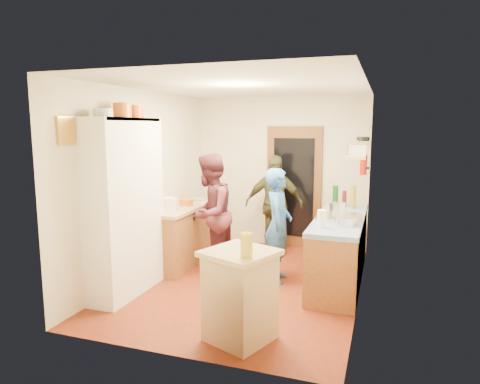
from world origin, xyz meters
The scene contains 44 objects.
floor centered at (0.00, 0.00, -0.01)m, with size 3.00×4.00×0.02m, color maroon.
ceiling centered at (0.00, 0.00, 2.61)m, with size 3.00×4.00×0.02m, color silver.
wall_back centered at (0.00, 2.01, 1.30)m, with size 3.00×0.02×2.60m, color beige.
wall_front centered at (0.00, -2.01, 1.30)m, with size 3.00×0.02×2.60m, color beige.
wall_left centered at (-1.51, 0.00, 1.30)m, with size 0.02×4.00×2.60m, color beige.
wall_right centered at (1.51, 0.00, 1.30)m, with size 0.02×4.00×2.60m, color beige.
door_frame centered at (0.25, 1.97, 1.05)m, with size 0.95×0.06×2.10m, color brown.
door_glass centered at (0.25, 1.94, 1.05)m, with size 0.70×0.02×1.70m, color black.
hutch_body centered at (-1.30, -0.80, 1.10)m, with size 0.40×1.20×2.20m, color white.
hutch_top_shelf centered at (-1.30, -0.80, 2.18)m, with size 0.40×1.14×0.04m, color white.
plate_stack centered at (-1.30, -1.15, 2.25)m, with size 0.22×0.22×0.09m, color white.
orange_pot_a centered at (-1.30, -0.77, 2.29)m, with size 0.22×0.22×0.18m, color orange.
orange_pot_b centered at (-1.30, -0.47, 2.28)m, with size 0.18×0.18×0.16m, color orange.
left_counter_base centered at (-1.20, 0.45, 0.42)m, with size 0.60×1.40×0.85m, color #995F2C.
left_counter_top centered at (-1.20, 0.45, 0.88)m, with size 0.64×1.44×0.05m, color tan.
toaster centered at (-1.15, 0.03, 0.99)m, with size 0.25×0.17×0.19m, color white.
kettle centered at (-1.25, 0.25, 0.99)m, with size 0.15×0.15×0.17m, color white.
orange_bowl centered at (-1.12, 0.56, 0.95)m, with size 0.21×0.21×0.09m, color orange.
chopping_board centered at (-1.18, 1.06, 0.91)m, with size 0.30×0.22×0.03m, color tan.
right_counter_base centered at (1.20, 0.50, 0.42)m, with size 0.60×2.20×0.84m, color #995F2C.
right_counter_top centered at (1.20, 0.50, 0.87)m, with size 0.62×2.22×0.06m, color blue.
hob centered at (1.20, 0.33, 0.92)m, with size 0.55×0.58×0.04m, color silver.
pot_on_hob centered at (1.15, 0.53, 1.01)m, with size 0.21×0.21×0.14m, color silver.
bottle_a centered at (1.05, 1.15, 1.06)m, with size 0.08×0.08×0.32m, color #143F14.
bottle_b centered at (1.18, 1.19, 1.02)m, with size 0.06×0.06×0.25m, color #591419.
bottle_c centered at (1.31, 1.12, 1.07)m, with size 0.08×0.08×0.33m, color olive.
paper_towel centered at (1.05, -0.26, 1.01)m, with size 0.10×0.10×0.22m, color white.
mixing_bowl centered at (1.30, -0.04, 0.95)m, with size 0.27×0.27×0.11m, color silver.
island_base centered at (0.45, -1.50, 0.43)m, with size 0.55×0.55×0.86m, color tan.
island_top centered at (0.45, -1.50, 0.89)m, with size 0.62×0.62×0.05m, color tan.
cutting_board centered at (0.42, -1.44, 0.90)m, with size 0.35×0.28×0.02m, color white.
oil_jar centered at (0.57, -1.68, 1.02)m, with size 0.11×0.11×0.23m, color #AD9E2D.
pan_rail centered at (1.46, 1.52, 2.05)m, with size 0.02×0.02×0.65m, color silver.
pan_hang_a centered at (1.40, 1.35, 1.92)m, with size 0.18×0.18×0.05m, color black.
pan_hang_b centered at (1.40, 1.55, 1.90)m, with size 0.16×0.16×0.05m, color black.
pan_hang_c centered at (1.40, 1.75, 1.91)m, with size 0.17×0.17×0.05m, color black.
wall_shelf centered at (1.37, 0.45, 1.70)m, with size 0.26×0.42×0.03m, color tan.
radio centered at (1.37, 0.45, 1.79)m, with size 0.22×0.30×0.15m, color silver.
ext_bracket centered at (1.47, 1.70, 1.45)m, with size 0.06×0.10×0.04m, color black.
fire_extinguisher centered at (1.41, 1.70, 1.50)m, with size 0.11×0.11×0.32m, color red.
picture_frame centered at (-1.48, -1.55, 2.05)m, with size 0.03×0.25×0.30m, color gold.
person_hob centered at (0.43, 0.21, 0.77)m, with size 0.56×0.37×1.55m, color #2A579F.
person_left centered at (-0.57, 0.29, 0.86)m, with size 0.84×0.65×1.72m, color #4C202A.
person_back centered at (0.03, 1.50, 0.82)m, with size 0.96×0.40×1.63m, color #3E4125.
Camera 1 is at (1.74, -5.27, 2.09)m, focal length 32.00 mm.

